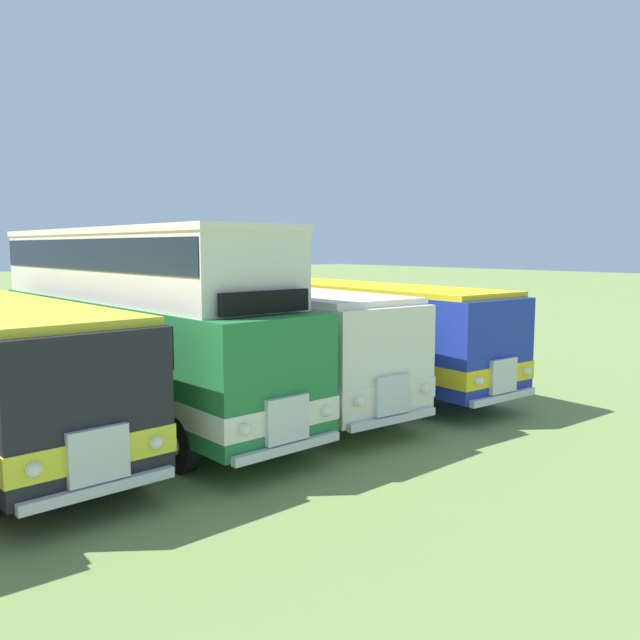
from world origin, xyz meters
The scene contains 3 objects.
bus_seventh_in_row centered at (6.46, 0.36, 2.48)m, with size 2.98×11.42×4.49m.
bus_eighth_in_row centered at (9.70, -0.15, 1.75)m, with size 3.05×10.27×2.99m.
bus_ninth_in_row centered at (12.93, -0.32, 1.75)m, with size 2.80×10.43×2.99m.
Camera 1 is at (0.26, -14.11, 4.07)m, focal length 36.07 mm.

